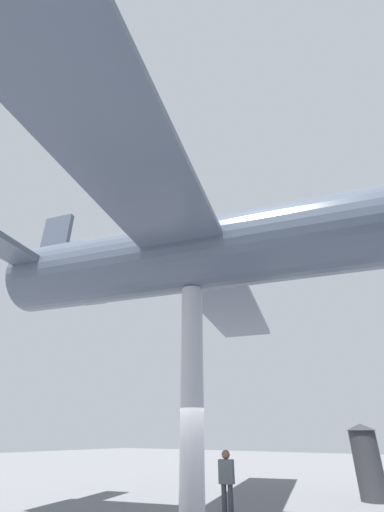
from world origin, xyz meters
name	(u,v)px	position (x,y,z in m)	size (l,w,h in m)	color
support_pylon_central	(192,395)	(0.00, 0.00, 2.79)	(0.57, 0.57, 5.57)	#B7B7BC
suspended_airplane	(200,254)	(-0.07, 0.25, 6.65)	(18.66, 13.39, 3.53)	#4C5666
visitor_person	(227,478)	(-2.28, -0.40, 0.88)	(0.29, 0.44, 1.56)	#383842
info_kiosk	(367,460)	(-7.07, 2.41, 1.17)	(1.00, 1.00, 2.28)	#333338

